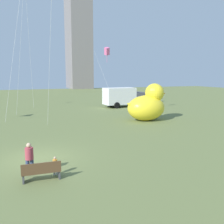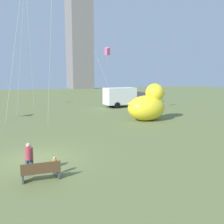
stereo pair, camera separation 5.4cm
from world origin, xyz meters
name	(u,v)px [view 1 (the left image)]	position (x,y,z in m)	size (l,w,h in m)	color
ground_plane	(38,159)	(0.00, 0.00, 0.00)	(140.00, 140.00, 0.00)	olive
park_bench	(41,171)	(-0.11, -3.10, 0.48)	(1.74, 0.52, 0.90)	brown
person_adult	(29,157)	(-0.56, -2.17, 0.87)	(0.39, 0.39, 1.57)	#38476B
person_child	(55,165)	(0.57, -2.63, 0.50)	(0.22, 0.22, 0.91)	silver
giant_inflatable_duck	(148,105)	(11.70, 8.29, 1.64)	(4.65, 2.99, 3.86)	yellow
box_truck	(124,97)	(13.80, 19.18, 1.45)	(6.44, 2.81, 2.85)	white
kite_pink	(107,51)	(12.31, 22.23, 8.27)	(2.84, 2.82, 8.98)	silver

